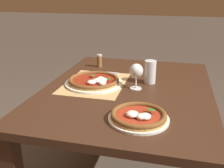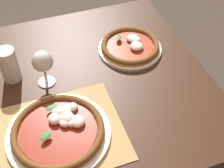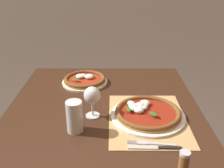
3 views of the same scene
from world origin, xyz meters
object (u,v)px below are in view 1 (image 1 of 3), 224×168
Objects in this scene: pint_glass at (150,72)px; fork at (105,74)px; knife at (104,72)px; pepper_shaker at (99,61)px; pizza_far at (139,116)px; pizza_near at (94,81)px; wine_glass at (136,72)px.

pint_glass is 0.34m from fork.
pepper_shaker is at bearing -150.94° from knife.
pint_glass reaches higher than fork.
pizza_far is 0.88m from pepper_shaker.
pizza_far is at bearing 28.09° from knife.
pizza_far is 0.73m from knife.
pizza_near is at bearing -70.74° from pint_glass.
fork is at bearing -131.18° from wine_glass.
wine_glass is at bearing 88.23° from pizza_near.
pepper_shaker is (-0.78, -0.42, 0.03)m from pizza_far.
knife is (-0.03, -0.01, 0.00)m from fork.
knife is at bearing -110.64° from pint_glass.
fork is (-0.22, -0.25, -0.10)m from wine_glass.
pepper_shaker is (-0.38, -0.08, 0.03)m from pizza_near.
pizza_near is at bearing 0.55° from knife.
pizza_near reaches higher than pizza_far.
fork is 2.07× the size of pepper_shaker.
pint_glass reaches higher than pepper_shaker.
fork is 0.03m from knife.
pizza_far is at bearing 40.45° from pizza_near.
pepper_shaker is (-0.14, -0.08, 0.04)m from knife.
fork is at bearing -106.91° from pint_glass.
pepper_shaker is (-0.26, -0.41, -0.02)m from pint_glass.
knife is 0.16m from pepper_shaker.
pepper_shaker reaches higher than knife.
fork is 0.19m from pepper_shaker.
pizza_far is at bearing 11.06° from wine_glass.
pint_glass is at bearing 57.26° from pepper_shaker.
pizza_far is 2.88× the size of pepper_shaker.
knife is (-0.64, -0.34, -0.01)m from pizza_far.
pint_glass is (-0.51, -0.01, 0.05)m from pizza_far.
pizza_far is at bearing 28.36° from fork.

